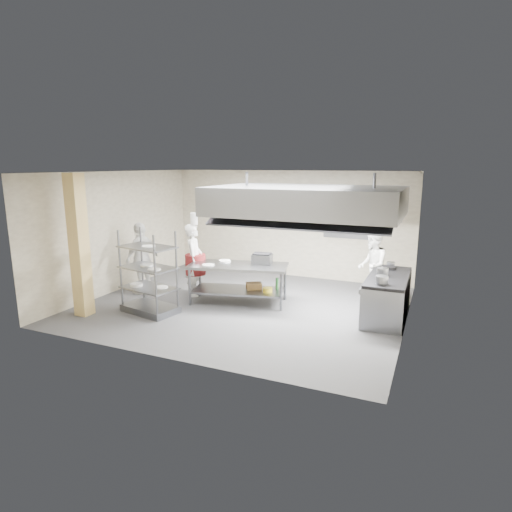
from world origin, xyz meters
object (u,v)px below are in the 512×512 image
at_px(chef_plating, 142,258).
at_px(griddle, 262,259).
at_px(chef_line, 372,266).
at_px(chef_head, 194,260).
at_px(stockpot, 383,272).
at_px(pass_rack, 148,272).
at_px(island, 238,284).
at_px(cooking_range, 387,298).

height_order(chef_plating, griddle, chef_plating).
height_order(chef_line, griddle, chef_line).
height_order(chef_head, stockpot, chef_head).
height_order(pass_rack, stockpot, pass_rack).
bearing_deg(stockpot, chef_head, -177.39).
xyz_separation_m(island, chef_line, (2.81, 1.36, 0.39)).
xyz_separation_m(island, stockpot, (3.17, 0.32, 0.53)).
relative_size(chef_plating, stockpot, 7.64).
xyz_separation_m(chef_head, chef_line, (4.05, 1.25, -0.04)).
bearing_deg(cooking_range, stockpot, -159.61).
distance_m(cooking_range, chef_plating, 5.86).
height_order(island, pass_rack, pass_rack).
relative_size(pass_rack, chef_plating, 1.01).
bearing_deg(island, chef_line, 12.74).
relative_size(island, cooking_range, 1.13).
height_order(island, chef_head, chef_head).
distance_m(island, pass_rack, 2.06).
bearing_deg(pass_rack, stockpot, 31.32).
distance_m(chef_head, griddle, 1.72).
distance_m(pass_rack, chef_plating, 1.52).
bearing_deg(cooking_range, chef_line, 115.64).
distance_m(chef_line, griddle, 2.57).
distance_m(island, griddle, 0.80).
bearing_deg(cooking_range, chef_plating, -174.09).
xyz_separation_m(pass_rack, chef_head, (0.25, 1.47, -0.02)).
bearing_deg(stockpot, griddle, 179.79).
bearing_deg(pass_rack, griddle, 52.37).
xyz_separation_m(island, griddle, (0.46, 0.33, 0.56)).
height_order(chef_head, chef_line, chef_head).
bearing_deg(island, griddle, 22.48).
distance_m(pass_rack, griddle, 2.58).
bearing_deg(chef_line, cooking_range, 17.00).
relative_size(chef_head, chef_line, 1.04).
distance_m(chef_head, chef_plating, 1.33).
bearing_deg(island, chef_plating, 172.26).
distance_m(chef_head, stockpot, 4.42).
bearing_deg(griddle, chef_head, 177.66).
xyz_separation_m(chef_head, griddle, (1.70, 0.21, 0.14)).
height_order(cooking_range, chef_line, chef_line).
height_order(pass_rack, chef_plating, pass_rack).
bearing_deg(griddle, chef_plating, -178.63).
xyz_separation_m(pass_rack, griddle, (1.95, 1.68, 0.12)).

